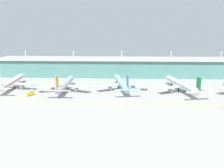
{
  "coord_description": "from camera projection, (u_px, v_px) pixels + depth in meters",
  "views": [
    {
      "loc": [
        1.07,
        -184.77,
        56.63
      ],
      "look_at": [
        -8.38,
        38.95,
        7.0
      ],
      "focal_mm": 40.89,
      "sensor_mm": 36.0,
      "label": 1
    }
  ],
  "objects": [
    {
      "name": "terminal_building",
      "position": [
        122.0,
        67.0,
        300.34
      ],
      "size": [
        288.0,
        34.0,
        30.84
      ],
      "color": "slate",
      "rests_on": "ground"
    },
    {
      "name": "airliner_center",
      "position": [
        121.0,
        83.0,
        236.35
      ],
      "size": [
        48.1,
        68.62,
        18.9
      ],
      "color": "#9ED1EA",
      "rests_on": "ground"
    },
    {
      "name": "safety_cone_nose_front",
      "position": [
        124.0,
        94.0,
        222.22
      ],
      "size": [
        0.56,
        0.56,
        0.7
      ],
      "primitive_type": "cone",
      "color": "orange",
      "rests_on": "ground"
    },
    {
      "name": "airliner_far_middle",
      "position": [
        182.0,
        85.0,
        228.46
      ],
      "size": [
        47.82,
        69.36,
        18.9
      ],
      "color": "silver",
      "rests_on": "ground"
    },
    {
      "name": "taxiway_stripe_east",
      "position": [
        208.0,
        105.0,
        189.88
      ],
      "size": [
        28.0,
        0.7,
        0.04
      ],
      "primitive_type": "cube",
      "color": "yellow",
      "rests_on": "ground"
    },
    {
      "name": "taxiway_stripe_mid_west",
      "position": [
        72.0,
        104.0,
        194.08
      ],
      "size": [
        28.0,
        0.7,
        0.04
      ],
      "primitive_type": "cube",
      "color": "yellow",
      "rests_on": "ground"
    },
    {
      "name": "airliner_nearest",
      "position": [
        11.0,
        82.0,
        239.51
      ],
      "size": [
        48.66,
        68.31,
        18.9
      ],
      "color": "white",
      "rests_on": "ground"
    },
    {
      "name": "taxiway_stripe_mid_east",
      "position": [
        162.0,
        105.0,
        191.28
      ],
      "size": [
        28.0,
        0.7,
        0.04
      ],
      "primitive_type": "cube",
      "color": "yellow",
      "rests_on": "ground"
    },
    {
      "name": "taxiway_stripe_centre",
      "position": [
        117.0,
        104.0,
        192.68
      ],
      "size": [
        28.0,
        0.7,
        0.04
      ],
      "primitive_type": "cube",
      "color": "yellow",
      "rests_on": "ground"
    },
    {
      "name": "fuel_truck",
      "position": [
        30.0,
        93.0,
        217.36
      ],
      "size": [
        5.74,
        7.56,
        4.95
      ],
      "color": "gold",
      "rests_on": "ground"
    },
    {
      "name": "taxiway_stripe_west",
      "position": [
        28.0,
        103.0,
        195.48
      ],
      "size": [
        28.0,
        0.7,
        0.04
      ],
      "primitive_type": "cube",
      "color": "yellow",
      "rests_on": "ground"
    },
    {
      "name": "airliner_near_middle",
      "position": [
        65.0,
        84.0,
        230.27
      ],
      "size": [
        48.8,
        63.22,
        18.9
      ],
      "color": "#ADB2BC",
      "rests_on": "ground"
    },
    {
      "name": "ground_plane",
      "position": [
        121.0,
        104.0,
        192.53
      ],
      "size": [
        600.0,
        600.0,
        0.0
      ],
      "primitive_type": "plane",
      "color": "#A8A59E"
    },
    {
      "name": "safety_cone_left_wingtip",
      "position": [
        101.0,
        93.0,
        223.68
      ],
      "size": [
        0.56,
        0.56,
        0.7
      ],
      "primitive_type": "cone",
      "color": "orange",
      "rests_on": "ground"
    }
  ]
}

